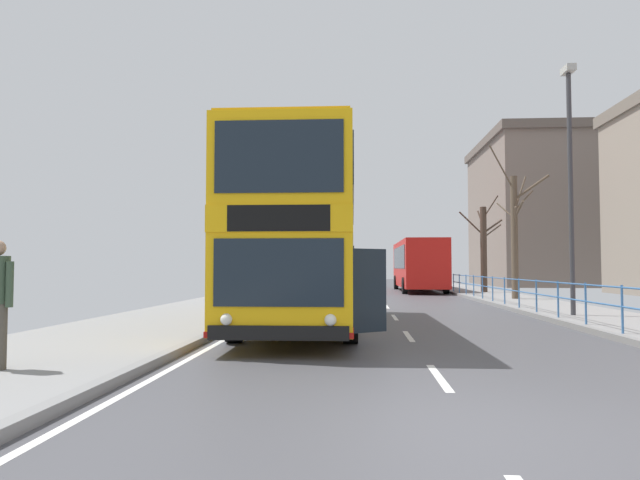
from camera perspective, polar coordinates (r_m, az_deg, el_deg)
ground at (r=5.80m, az=8.05°, el=-17.65°), size 15.80×140.00×0.20m
double_decker_bus_main at (r=14.91m, az=-1.47°, el=0.01°), size 3.26×10.86×4.29m
background_bus_far_lane at (r=37.52m, az=9.71°, el=-2.38°), size 2.67×10.99×3.19m
pedestrian_railing_far_kerb at (r=20.19m, az=19.85°, el=-4.57°), size 0.05×29.27×1.02m
street_lamp_far_side at (r=18.66m, az=23.57°, el=6.46°), size 0.28×0.60×7.39m
bare_tree_far_00 at (r=27.18m, az=18.78°, el=0.79°), size 2.55×1.94×6.87m
bare_tree_far_01 at (r=33.85m, az=15.92°, el=-0.68°), size 2.39×1.77×5.39m
background_building_01 at (r=54.25m, az=22.60°, el=2.61°), size 13.29×15.22×12.72m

